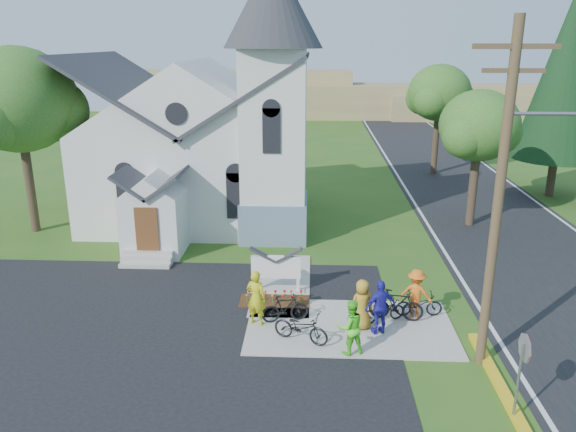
{
  "coord_description": "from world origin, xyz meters",
  "views": [
    {
      "loc": [
        0.16,
        -16.66,
        9.35
      ],
      "look_at": [
        -0.82,
        5.0,
        2.54
      ],
      "focal_mm": 35.0,
      "sensor_mm": 36.0,
      "label": 1
    }
  ],
  "objects_px": {
    "bike_0": "(301,327)",
    "cyclist_2": "(380,307)",
    "cyclist_3": "(416,293)",
    "bike_2": "(383,310)",
    "bike_1": "(285,308)",
    "bike_3": "(396,305)",
    "cyclist_4": "(362,305)",
    "bike_4": "(419,304)",
    "stop_sign": "(523,359)",
    "church_sign": "(276,268)",
    "cyclist_1": "(350,327)",
    "utility_pole": "(502,190)",
    "cyclist_0": "(256,298)"
  },
  "relations": [
    {
      "from": "bike_4",
      "to": "stop_sign",
      "type": "bearing_deg",
      "value": -167.96
    },
    {
      "from": "bike_3",
      "to": "utility_pole",
      "type": "bearing_deg",
      "value": -128.61
    },
    {
      "from": "church_sign",
      "to": "bike_0",
      "type": "xyz_separation_m",
      "value": [
        1.05,
        -3.77,
        -0.48
      ]
    },
    {
      "from": "church_sign",
      "to": "bike_4",
      "type": "distance_m",
      "value": 5.49
    },
    {
      "from": "stop_sign",
      "to": "bike_2",
      "type": "xyz_separation_m",
      "value": [
        -2.78,
        5.09,
        -1.31
      ]
    },
    {
      "from": "stop_sign",
      "to": "cyclist_0",
      "type": "height_order",
      "value": "stop_sign"
    },
    {
      "from": "cyclist_3",
      "to": "bike_1",
      "type": "bearing_deg",
      "value": 28.05
    },
    {
      "from": "stop_sign",
      "to": "cyclist_4",
      "type": "height_order",
      "value": "stop_sign"
    },
    {
      "from": "utility_pole",
      "to": "bike_2",
      "type": "xyz_separation_m",
      "value": [
        -2.71,
        2.39,
        -4.93
      ]
    },
    {
      "from": "cyclist_1",
      "to": "cyclist_4",
      "type": "bearing_deg",
      "value": -127.33
    },
    {
      "from": "cyclist_4",
      "to": "cyclist_3",
      "type": "bearing_deg",
      "value": -173.47
    },
    {
      "from": "cyclist_0",
      "to": "bike_4",
      "type": "distance_m",
      "value": 5.74
    },
    {
      "from": "church_sign",
      "to": "cyclist_1",
      "type": "relative_size",
      "value": 1.24
    },
    {
      "from": "utility_pole",
      "to": "bike_1",
      "type": "distance_m",
      "value": 8.11
    },
    {
      "from": "utility_pole",
      "to": "bike_3",
      "type": "height_order",
      "value": "utility_pole"
    },
    {
      "from": "church_sign",
      "to": "cyclist_4",
      "type": "distance_m",
      "value": 4.16
    },
    {
      "from": "cyclist_3",
      "to": "bike_2",
      "type": "bearing_deg",
      "value": 41.99
    },
    {
      "from": "bike_1",
      "to": "cyclist_4",
      "type": "distance_m",
      "value": 2.65
    },
    {
      "from": "stop_sign",
      "to": "cyclist_4",
      "type": "relative_size",
      "value": 1.41
    },
    {
      "from": "church_sign",
      "to": "cyclist_4",
      "type": "height_order",
      "value": "cyclist_4"
    },
    {
      "from": "bike_0",
      "to": "cyclist_2",
      "type": "relative_size",
      "value": 1.0
    },
    {
      "from": "cyclist_0",
      "to": "cyclist_1",
      "type": "xyz_separation_m",
      "value": [
        3.08,
        -1.76,
        -0.08
      ]
    },
    {
      "from": "bike_1",
      "to": "cyclist_4",
      "type": "xyz_separation_m",
      "value": [
        2.59,
        -0.37,
        0.39
      ]
    },
    {
      "from": "utility_pole",
      "to": "cyclist_4",
      "type": "height_order",
      "value": "utility_pole"
    },
    {
      "from": "bike_2",
      "to": "bike_4",
      "type": "height_order",
      "value": "bike_4"
    },
    {
      "from": "stop_sign",
      "to": "cyclist_2",
      "type": "distance_m",
      "value": 5.31
    },
    {
      "from": "cyclist_2",
      "to": "bike_4",
      "type": "relative_size",
      "value": 1.14
    },
    {
      "from": "church_sign",
      "to": "cyclist_0",
      "type": "xyz_separation_m",
      "value": [
        -0.5,
        -2.64,
        -0.01
      ]
    },
    {
      "from": "cyclist_0",
      "to": "cyclist_2",
      "type": "distance_m",
      "value": 4.16
    },
    {
      "from": "church_sign",
      "to": "bike_4",
      "type": "bearing_deg",
      "value": -19.34
    },
    {
      "from": "stop_sign",
      "to": "bike_2",
      "type": "relative_size",
      "value": 1.55
    },
    {
      "from": "cyclist_0",
      "to": "cyclist_1",
      "type": "relative_size",
      "value": 1.09
    },
    {
      "from": "bike_1",
      "to": "cyclist_4",
      "type": "bearing_deg",
      "value": -112.8
    },
    {
      "from": "bike_0",
      "to": "bike_2",
      "type": "relative_size",
      "value": 1.17
    },
    {
      "from": "stop_sign",
      "to": "cyclist_0",
      "type": "relative_size",
      "value": 1.28
    },
    {
      "from": "bike_1",
      "to": "bike_3",
      "type": "xyz_separation_m",
      "value": [
        3.83,
        0.3,
        0.07
      ]
    },
    {
      "from": "bike_1",
      "to": "cyclist_2",
      "type": "relative_size",
      "value": 0.87
    },
    {
      "from": "bike_1",
      "to": "bike_3",
      "type": "height_order",
      "value": "bike_3"
    },
    {
      "from": "bike_1",
      "to": "bike_3",
      "type": "bearing_deg",
      "value": -100.19
    },
    {
      "from": "bike_1",
      "to": "church_sign",
      "type": "bearing_deg",
      "value": -3.75
    },
    {
      "from": "cyclist_4",
      "to": "bike_4",
      "type": "relative_size",
      "value": 1.07
    },
    {
      "from": "church_sign",
      "to": "bike_1",
      "type": "xyz_separation_m",
      "value": [
        0.47,
        -2.45,
        -0.49
      ]
    },
    {
      "from": "utility_pole",
      "to": "bike_1",
      "type": "height_order",
      "value": "utility_pole"
    },
    {
      "from": "bike_1",
      "to": "bike_2",
      "type": "distance_m",
      "value": 3.39
    },
    {
      "from": "cyclist_3",
      "to": "utility_pole",
      "type": "bearing_deg",
      "value": 139.1
    },
    {
      "from": "cyclist_0",
      "to": "cyclist_2",
      "type": "bearing_deg",
      "value": -166.3
    },
    {
      "from": "church_sign",
      "to": "cyclist_4",
      "type": "relative_size",
      "value": 1.25
    },
    {
      "from": "bike_0",
      "to": "cyclist_3",
      "type": "relative_size",
      "value": 1.07
    },
    {
      "from": "cyclist_1",
      "to": "cyclist_4",
      "type": "height_order",
      "value": "cyclist_1"
    },
    {
      "from": "bike_4",
      "to": "cyclist_1",
      "type": "bearing_deg",
      "value": 132.37
    }
  ]
}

